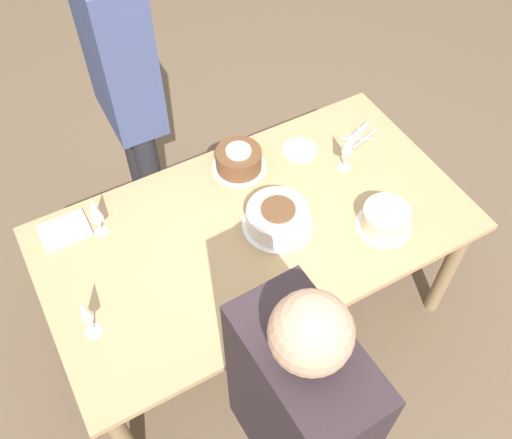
{
  "coord_description": "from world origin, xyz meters",
  "views": [
    {
      "loc": [
        0.7,
        1.25,
        2.64
      ],
      "look_at": [
        0.0,
        0.0,
        0.78
      ],
      "focal_mm": 40.0,
      "sensor_mm": 36.0,
      "label": 1
    }
  ],
  "objects_px": {
    "wine_glass_near": "(94,210)",
    "cake_center_white": "(278,218)",
    "cake_front_chocolate": "(239,160)",
    "cake_back_decorated": "(386,219)",
    "person_cutting": "(123,77)",
    "person_watching": "(296,423)",
    "wine_glass_extra": "(348,144)",
    "wine_glass_far": "(85,312)"
  },
  "relations": [
    {
      "from": "wine_glass_near",
      "to": "cake_center_white",
      "type": "bearing_deg",
      "value": 153.74
    },
    {
      "from": "cake_center_white",
      "to": "cake_front_chocolate",
      "type": "height_order",
      "value": "cake_front_chocolate"
    },
    {
      "from": "cake_front_chocolate",
      "to": "wine_glass_near",
      "type": "xyz_separation_m",
      "value": [
        0.67,
        0.04,
        0.09
      ]
    },
    {
      "from": "cake_back_decorated",
      "to": "person_cutting",
      "type": "relative_size",
      "value": 0.14
    },
    {
      "from": "wine_glass_near",
      "to": "person_cutting",
      "type": "distance_m",
      "value": 0.62
    },
    {
      "from": "person_watching",
      "to": "cake_center_white",
      "type": "bearing_deg",
      "value": -29.87
    },
    {
      "from": "cake_center_white",
      "to": "wine_glass_near",
      "type": "bearing_deg",
      "value": -26.26
    },
    {
      "from": "cake_center_white",
      "to": "person_watching",
      "type": "xyz_separation_m",
      "value": [
        0.42,
        0.81,
        0.22
      ]
    },
    {
      "from": "wine_glass_extra",
      "to": "person_watching",
      "type": "distance_m",
      "value": 1.28
    },
    {
      "from": "cake_center_white",
      "to": "wine_glass_near",
      "type": "distance_m",
      "value": 0.74
    },
    {
      "from": "wine_glass_extra",
      "to": "wine_glass_far",
      "type": "bearing_deg",
      "value": 10.41
    },
    {
      "from": "wine_glass_far",
      "to": "wine_glass_near",
      "type": "bearing_deg",
      "value": -113.31
    },
    {
      "from": "cake_center_white",
      "to": "wine_glass_extra",
      "type": "bearing_deg",
      "value": -162.4
    },
    {
      "from": "person_cutting",
      "to": "person_watching",
      "type": "xyz_separation_m",
      "value": [
        0.11,
        1.62,
        -0.06
      ]
    },
    {
      "from": "cake_front_chocolate",
      "to": "wine_glass_near",
      "type": "distance_m",
      "value": 0.68
    },
    {
      "from": "cake_back_decorated",
      "to": "wine_glass_extra",
      "type": "xyz_separation_m",
      "value": [
        -0.05,
        -0.36,
        0.1
      ]
    },
    {
      "from": "cake_center_white",
      "to": "cake_back_decorated",
      "type": "height_order",
      "value": "cake_center_white"
    },
    {
      "from": "cake_back_decorated",
      "to": "wine_glass_extra",
      "type": "height_order",
      "value": "wine_glass_extra"
    },
    {
      "from": "person_cutting",
      "to": "cake_front_chocolate",
      "type": "bearing_deg",
      "value": 37.76
    },
    {
      "from": "cake_back_decorated",
      "to": "person_cutting",
      "type": "bearing_deg",
      "value": -55.83
    },
    {
      "from": "cake_front_chocolate",
      "to": "cake_back_decorated",
      "type": "bearing_deg",
      "value": 122.31
    },
    {
      "from": "wine_glass_far",
      "to": "person_watching",
      "type": "distance_m",
      "value": 0.83
    },
    {
      "from": "cake_center_white",
      "to": "wine_glass_near",
      "type": "relative_size",
      "value": 1.37
    },
    {
      "from": "cake_front_chocolate",
      "to": "wine_glass_far",
      "type": "xyz_separation_m",
      "value": [
        0.85,
        0.46,
        0.09
      ]
    },
    {
      "from": "cake_front_chocolate",
      "to": "wine_glass_extra",
      "type": "xyz_separation_m",
      "value": [
        -0.42,
        0.23,
        0.1
      ]
    },
    {
      "from": "wine_glass_extra",
      "to": "person_cutting",
      "type": "bearing_deg",
      "value": -41.96
    },
    {
      "from": "cake_back_decorated",
      "to": "cake_center_white",
      "type": "bearing_deg",
      "value": -29.79
    },
    {
      "from": "person_watching",
      "to": "wine_glass_far",
      "type": "bearing_deg",
      "value": 27.96
    },
    {
      "from": "cake_center_white",
      "to": "wine_glass_far",
      "type": "distance_m",
      "value": 0.85
    },
    {
      "from": "cake_back_decorated",
      "to": "person_watching",
      "type": "bearing_deg",
      "value": 35.97
    },
    {
      "from": "cake_front_chocolate",
      "to": "wine_glass_extra",
      "type": "relative_size",
      "value": 1.15
    },
    {
      "from": "wine_glass_near",
      "to": "wine_glass_extra",
      "type": "height_order",
      "value": "wine_glass_near"
    },
    {
      "from": "wine_glass_near",
      "to": "wine_glass_extra",
      "type": "bearing_deg",
      "value": 170.29
    },
    {
      "from": "wine_glass_far",
      "to": "cake_center_white",
      "type": "bearing_deg",
      "value": -173.47
    },
    {
      "from": "cake_back_decorated",
      "to": "cake_front_chocolate",
      "type": "bearing_deg",
      "value": -57.69
    },
    {
      "from": "wine_glass_near",
      "to": "wine_glass_extra",
      "type": "xyz_separation_m",
      "value": [
        -1.09,
        0.19,
        0.0
      ]
    },
    {
      "from": "wine_glass_near",
      "to": "person_watching",
      "type": "distance_m",
      "value": 1.16
    },
    {
      "from": "wine_glass_extra",
      "to": "person_cutting",
      "type": "height_order",
      "value": "person_cutting"
    },
    {
      "from": "cake_center_white",
      "to": "cake_front_chocolate",
      "type": "xyz_separation_m",
      "value": [
        -0.01,
        -0.37,
        0.0
      ]
    },
    {
      "from": "cake_front_chocolate",
      "to": "wine_glass_far",
      "type": "relative_size",
      "value": 1.15
    },
    {
      "from": "wine_glass_near",
      "to": "person_cutting",
      "type": "xyz_separation_m",
      "value": [
        -0.34,
        -0.48,
        0.19
      ]
    },
    {
      "from": "cake_back_decorated",
      "to": "wine_glass_far",
      "type": "distance_m",
      "value": 1.23
    }
  ]
}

